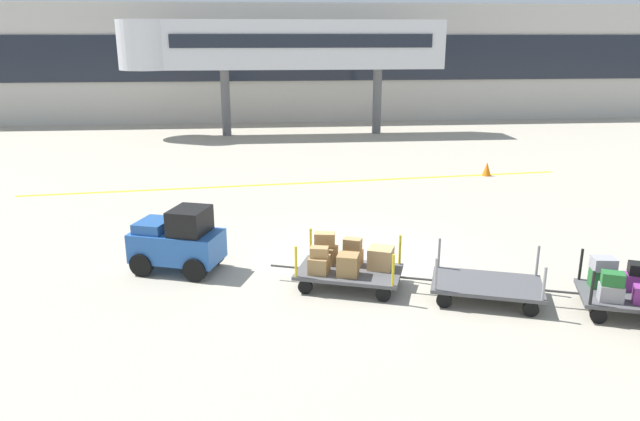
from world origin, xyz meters
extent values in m
plane|color=#A8A08E|center=(0.00, 0.00, 0.00)|extent=(120.00, 120.00, 0.00)
cube|color=yellow|center=(-0.63, 8.27, 0.00)|extent=(20.73, 2.16, 0.01)
cube|color=#BCB7AD|center=(0.00, 26.00, 3.69)|extent=(49.16, 2.40, 7.37)
cube|color=#1E232D|center=(0.00, 24.75, 4.05)|extent=(46.70, 0.12, 2.80)
cube|color=silver|center=(0.04, 20.00, 4.95)|extent=(15.55, 2.20, 2.60)
cylinder|color=silver|center=(-8.33, 20.00, 4.95)|extent=(3.00, 3.00, 2.60)
cube|color=#1E232D|center=(0.04, 18.86, 5.15)|extent=(14.00, 0.08, 0.70)
cylinder|color=#59595B|center=(-4.23, 20.00, 1.83)|extent=(0.50, 0.50, 3.65)
cylinder|color=#59595B|center=(4.32, 20.00, 1.83)|extent=(0.50, 0.50, 3.65)
cube|color=#2659A5|center=(-4.33, -0.25, 0.63)|extent=(2.34, 1.72, 0.70)
cube|color=black|center=(-3.98, -0.37, 1.28)|extent=(1.08, 1.20, 0.60)
cube|color=#225095|center=(-4.88, -0.07, 1.10)|extent=(0.97, 1.11, 0.24)
cylinder|color=black|center=(-4.80, 0.46, 0.28)|extent=(0.59, 0.35, 0.56)
cylinder|color=black|center=(-5.15, -0.53, 0.28)|extent=(0.59, 0.35, 0.56)
cylinder|color=black|center=(-3.51, 0.02, 0.28)|extent=(0.59, 0.35, 0.56)
cylinder|color=black|center=(-3.85, -0.97, 0.28)|extent=(0.59, 0.35, 0.56)
cube|color=#4C4C4F|center=(-0.36, -1.62, 0.36)|extent=(2.63, 2.07, 0.08)
cylinder|color=gold|center=(-1.15, -0.67, 0.75)|extent=(0.06, 0.06, 0.70)
cylinder|color=gold|center=(-1.57, -1.89, 0.75)|extent=(0.06, 0.06, 0.70)
cylinder|color=gold|center=(0.85, -1.36, 0.75)|extent=(0.06, 0.06, 0.70)
cylinder|color=gold|center=(0.43, -2.58, 0.75)|extent=(0.06, 0.06, 0.70)
cylinder|color=black|center=(-0.98, -0.78, 0.16)|extent=(0.34, 0.20, 0.32)
cylinder|color=black|center=(-1.37, -1.91, 0.16)|extent=(0.34, 0.20, 0.32)
cylinder|color=black|center=(0.65, -1.34, 0.16)|extent=(0.34, 0.20, 0.32)
cylinder|color=black|center=(0.26, -2.47, 0.16)|extent=(0.34, 0.20, 0.32)
cylinder|color=#333333|center=(-1.78, -1.14, 0.34)|extent=(0.68, 0.28, 0.05)
cube|color=olive|center=(-0.86, -1.11, 0.60)|extent=(0.66, 0.60, 0.40)
cube|color=#9E7A4C|center=(-1.04, -1.70, 0.58)|extent=(0.55, 0.58, 0.37)
cube|color=tan|center=(-0.24, -1.29, 0.58)|extent=(0.55, 0.51, 0.35)
cube|color=olive|center=(-0.43, -1.92, 0.64)|extent=(0.56, 0.56, 0.49)
cube|color=tan|center=(0.37, -1.57, 0.64)|extent=(0.69, 0.68, 0.49)
cube|color=#A87F4C|center=(-0.86, -1.11, 0.96)|extent=(0.51, 0.34, 0.33)
cube|color=#A87F4C|center=(-1.04, -1.70, 0.88)|extent=(0.44, 0.32, 0.23)
cube|color=#9E7A4C|center=(-0.24, -1.29, 0.89)|extent=(0.47, 0.40, 0.28)
cube|color=#4C4C4F|center=(2.48, -2.60, 0.36)|extent=(2.63, 2.07, 0.08)
cylinder|color=gray|center=(1.69, -1.65, 0.75)|extent=(0.06, 0.06, 0.70)
cylinder|color=gray|center=(1.27, -2.87, 0.75)|extent=(0.06, 0.06, 0.70)
cylinder|color=gray|center=(3.69, -2.34, 0.75)|extent=(0.06, 0.06, 0.70)
cylinder|color=gray|center=(3.27, -3.56, 0.75)|extent=(0.06, 0.06, 0.70)
cylinder|color=black|center=(1.86, -1.76, 0.16)|extent=(0.34, 0.20, 0.32)
cylinder|color=black|center=(1.47, -2.88, 0.16)|extent=(0.34, 0.20, 0.32)
cylinder|color=black|center=(3.49, -2.32, 0.16)|extent=(0.34, 0.20, 0.32)
cylinder|color=black|center=(3.10, -3.45, 0.16)|extent=(0.34, 0.20, 0.32)
cylinder|color=#333333|center=(1.06, -2.11, 0.34)|extent=(0.68, 0.28, 0.05)
cube|color=#4C4C4F|center=(5.31, -3.58, 0.36)|extent=(2.63, 2.07, 0.08)
cylinder|color=black|center=(4.52, -2.63, 0.75)|extent=(0.06, 0.06, 0.70)
cylinder|color=black|center=(4.10, -3.85, 0.75)|extent=(0.06, 0.06, 0.70)
cylinder|color=black|center=(4.69, -2.74, 0.16)|extent=(0.34, 0.20, 0.32)
cylinder|color=black|center=(4.30, -3.86, 0.16)|extent=(0.34, 0.20, 0.32)
cylinder|color=#333333|center=(3.89, -3.09, 0.34)|extent=(0.68, 0.28, 0.05)
cube|color=#236B2D|center=(4.77, -3.05, 0.59)|extent=(0.52, 0.42, 0.39)
cube|color=#99999E|center=(4.59, -3.71, 0.57)|extent=(0.53, 0.45, 0.34)
cube|color=#8C338C|center=(5.41, -3.25, 0.57)|extent=(0.58, 0.43, 0.34)
cube|color=#99999E|center=(4.77, -3.05, 0.92)|extent=(0.51, 0.42, 0.26)
cube|color=#236B2D|center=(4.59, -3.71, 0.87)|extent=(0.50, 0.44, 0.27)
cube|color=black|center=(5.41, -3.25, 0.86)|extent=(0.48, 0.47, 0.23)
cone|color=orange|center=(6.75, 8.83, 0.28)|extent=(0.36, 0.36, 0.55)
camera|label=1|loc=(-2.21, -14.05, 5.50)|focal=33.63mm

